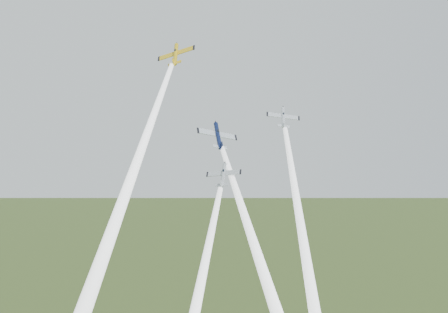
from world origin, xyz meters
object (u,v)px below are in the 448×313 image
plane_yellow (176,54)px  plane_silver_low (223,175)px  plane_navy (218,136)px  plane_silver_right (283,117)px

plane_yellow → plane_silver_low: 28.18m
plane_yellow → plane_silver_low: (9.22, -11.17, -24.17)m
plane_silver_low → plane_navy: bearing=112.8°
plane_yellow → plane_navy: plane_yellow is taller
plane_silver_low → plane_silver_right: bearing=53.0°
plane_silver_low → plane_yellow: bearing=146.7°
plane_yellow → plane_navy: bearing=-6.7°
plane_navy → plane_silver_right: bearing=-10.3°
plane_silver_right → plane_navy: bearing=-172.0°
plane_navy → plane_silver_low: size_ratio=1.27×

